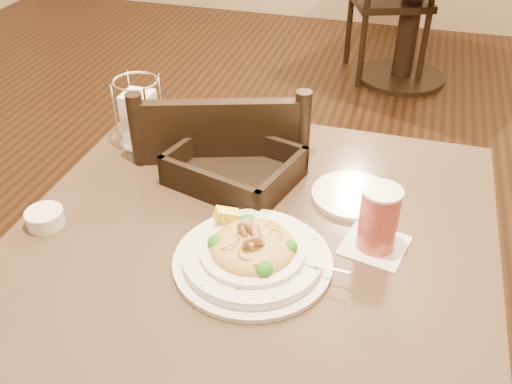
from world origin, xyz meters
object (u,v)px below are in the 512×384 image
(pasta_bowl, at_px, (253,252))
(drink_glass, at_px, (379,219))
(napkin_caddy, at_px, (140,117))
(bread_basket, at_px, (235,170))
(butter_ramekin, at_px, (45,218))
(main_table, at_px, (253,319))
(side_plate, at_px, (353,195))
(dining_chair_near, at_px, (226,217))

(pasta_bowl, relative_size, drink_glass, 2.38)
(napkin_caddy, bearing_deg, drink_glass, -21.07)
(bread_basket, xyz_separation_m, butter_ramekin, (-0.30, -0.25, -0.01))
(butter_ramekin, bearing_deg, drink_glass, 10.48)
(pasta_bowl, xyz_separation_m, bread_basket, (-0.11, 0.24, -0.00))
(main_table, bearing_deg, pasta_bowl, -74.03)
(main_table, xyz_separation_m, drink_glass, (0.23, 0.02, 0.30))
(bread_basket, distance_m, side_plate, 0.26)
(bread_basket, relative_size, butter_ramekin, 4.08)
(main_table, xyz_separation_m, napkin_caddy, (-0.35, 0.24, 0.31))
(drink_glass, bearing_deg, main_table, -173.86)
(main_table, relative_size, bread_basket, 3.05)
(main_table, relative_size, side_plate, 5.28)
(drink_glass, relative_size, side_plate, 0.78)
(pasta_bowl, bearing_deg, butter_ramekin, -179.26)
(main_table, xyz_separation_m, bread_basket, (-0.09, 0.16, 0.26))
(main_table, height_order, drink_glass, drink_glass)
(bread_basket, bearing_deg, pasta_bowl, -65.25)
(pasta_bowl, bearing_deg, dining_chair_near, 115.42)
(dining_chair_near, relative_size, drink_glass, 7.01)
(main_table, relative_size, butter_ramekin, 12.43)
(drink_glass, height_order, bread_basket, drink_glass)
(dining_chair_near, distance_m, side_plate, 0.48)
(butter_ramekin, bearing_deg, pasta_bowl, 0.74)
(dining_chair_near, distance_m, napkin_caddy, 0.39)
(drink_glass, distance_m, side_plate, 0.16)
(bread_basket, bearing_deg, main_table, -61.04)
(pasta_bowl, relative_size, butter_ramekin, 4.36)
(bread_basket, bearing_deg, butter_ramekin, -140.42)
(napkin_caddy, bearing_deg, butter_ramekin, -97.84)
(pasta_bowl, distance_m, napkin_caddy, 0.50)
(pasta_bowl, relative_size, side_plate, 1.85)
(main_table, distance_m, side_plate, 0.34)
(dining_chair_near, distance_m, pasta_bowl, 0.56)
(side_plate, bearing_deg, butter_ramekin, -155.37)
(side_plate, bearing_deg, main_table, -135.08)
(dining_chair_near, distance_m, bread_basket, 0.36)
(side_plate, bearing_deg, drink_glass, -66.53)
(dining_chair_near, relative_size, butter_ramekin, 12.85)
(bread_basket, distance_m, butter_ramekin, 0.39)
(butter_ramekin, bearing_deg, main_table, 12.95)
(pasta_bowl, xyz_separation_m, drink_glass, (0.20, 0.11, 0.04))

